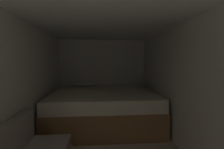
# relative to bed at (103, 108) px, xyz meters

# --- Properties ---
(wall_back) EXTENTS (2.52, 0.05, 2.05)m
(wall_back) POSITION_rel_bed_xyz_m (0.00, 1.04, 0.65)
(wall_back) COLOR silver
(wall_back) RESTS_ON ground
(wall_left) EXTENTS (0.05, 4.93, 2.05)m
(wall_left) POSITION_rel_bed_xyz_m (-1.23, -1.45, 0.65)
(wall_left) COLOR silver
(wall_left) RESTS_ON ground
(wall_right) EXTENTS (0.05, 4.93, 2.05)m
(wall_right) POSITION_rel_bed_xyz_m (1.24, -1.45, 0.65)
(wall_right) COLOR silver
(wall_right) RESTS_ON ground
(ceiling_slab) EXTENTS (2.52, 4.93, 0.05)m
(ceiling_slab) POSITION_rel_bed_xyz_m (0.00, -1.45, 1.70)
(ceiling_slab) COLOR white
(ceiling_slab) RESTS_ON wall_left
(bed) EXTENTS (2.30, 1.93, 0.90)m
(bed) POSITION_rel_bed_xyz_m (0.00, 0.00, 0.00)
(bed) COLOR olive
(bed) RESTS_ON ground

